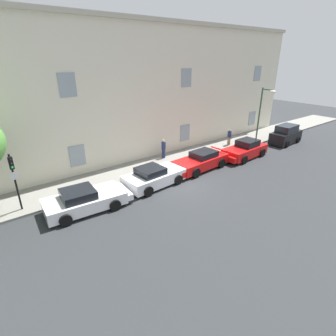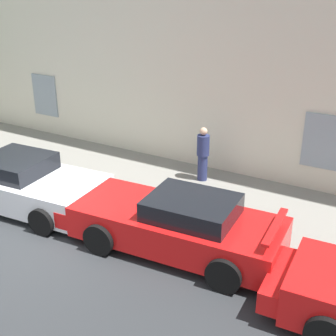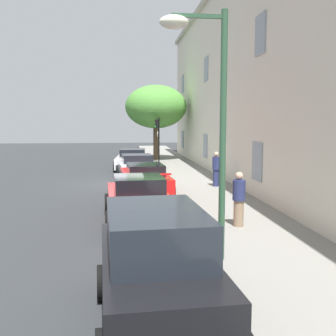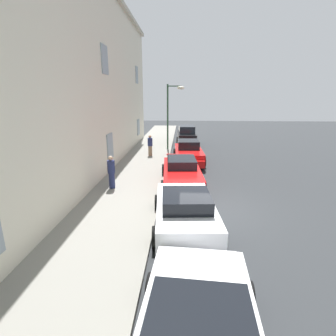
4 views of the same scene
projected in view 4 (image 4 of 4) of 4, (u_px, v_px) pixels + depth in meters
name	position (u px, v px, depth m)	size (l,w,h in m)	color
ground_plane	(210.00, 209.00, 10.38)	(80.00, 80.00, 0.00)	#2B2D30
sidewalk	(119.00, 205.00, 10.56)	(60.00, 3.38, 0.14)	gray
building_facade	(5.00, 71.00, 9.35)	(37.52, 5.06, 10.66)	beige
sportscar_red_lead	(199.00, 332.00, 4.30)	(4.88, 2.50, 1.32)	white
sportscar_yellow_flank	(185.00, 209.00, 8.97)	(4.62, 2.43, 1.35)	white
sportscar_white_middle	(182.00, 174.00, 12.90)	(5.18, 2.29, 1.36)	red
sportscar_tail_end	(189.00, 154.00, 17.52)	(4.73, 2.21, 1.50)	red
hatchback_parked	(186.00, 137.00, 23.86)	(3.80, 1.94, 1.85)	black
street_lamp	(173.00, 105.00, 20.69)	(0.44, 1.42, 5.28)	#2D5138
pedestrian_admiring	(111.00, 172.00, 12.18)	(0.43, 0.43, 1.61)	navy
pedestrian_strolling	(150.00, 145.00, 18.98)	(0.39, 0.39, 1.57)	#8C7259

